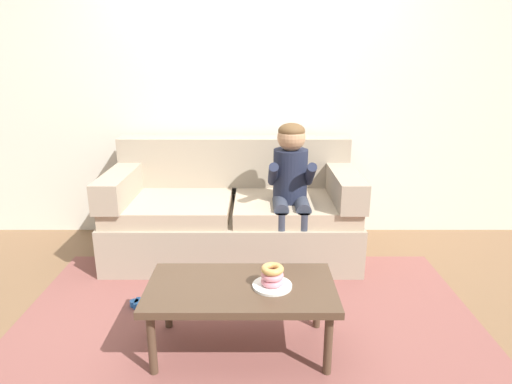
# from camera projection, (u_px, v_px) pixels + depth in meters

# --- Properties ---
(ground) EXTENTS (10.00, 10.00, 0.00)m
(ground) POSITION_uv_depth(u_px,v_px,m) (250.00, 307.00, 2.87)
(ground) COLOR brown
(wall_back) EXTENTS (8.00, 0.10, 2.80)m
(wall_back) POSITION_uv_depth(u_px,v_px,m) (252.00, 77.00, 3.80)
(wall_back) COLOR silver
(wall_back) RESTS_ON ground
(area_rug) EXTENTS (2.84, 1.98, 0.01)m
(area_rug) POSITION_uv_depth(u_px,v_px,m) (249.00, 329.00, 2.63)
(area_rug) COLOR brown
(area_rug) RESTS_ON ground
(couch) EXTENTS (1.94, 0.90, 0.92)m
(couch) POSITION_uv_depth(u_px,v_px,m) (235.00, 214.00, 3.58)
(couch) COLOR tan
(couch) RESTS_ON ground
(coffee_table) EXTENTS (1.01, 0.53, 0.40)m
(coffee_table) POSITION_uv_depth(u_px,v_px,m) (242.00, 293.00, 2.36)
(coffee_table) COLOR #4C3828
(coffee_table) RESTS_ON ground
(person_child) EXTENTS (0.34, 0.58, 1.10)m
(person_child) POSITION_uv_depth(u_px,v_px,m) (292.00, 182.00, 3.29)
(person_child) COLOR #1E2338
(person_child) RESTS_ON ground
(plate) EXTENTS (0.21, 0.21, 0.01)m
(plate) POSITION_uv_depth(u_px,v_px,m) (274.00, 286.00, 2.33)
(plate) COLOR white
(plate) RESTS_ON coffee_table
(donut) EXTENTS (0.14, 0.14, 0.04)m
(donut) POSITION_uv_depth(u_px,v_px,m) (274.00, 281.00, 2.32)
(donut) COLOR pink
(donut) RESTS_ON plate
(donut_second) EXTENTS (0.17, 0.17, 0.04)m
(donut_second) POSITION_uv_depth(u_px,v_px,m) (274.00, 275.00, 2.31)
(donut_second) COLOR pink
(donut_second) RESTS_ON donut
(donut_third) EXTENTS (0.15, 0.15, 0.04)m
(donut_third) POSITION_uv_depth(u_px,v_px,m) (274.00, 269.00, 2.30)
(donut_third) COLOR tan
(donut_third) RESTS_ON donut_second
(toy_controller) EXTENTS (0.23, 0.09, 0.05)m
(toy_controller) POSITION_uv_depth(u_px,v_px,m) (149.00, 304.00, 2.87)
(toy_controller) COLOR blue
(toy_controller) RESTS_ON ground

